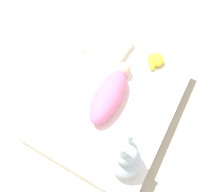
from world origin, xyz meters
TOP-DOWN VIEW (x-y plane):
  - ground_plane at (0.00, 0.00)m, footprint 12.00×12.00m
  - bed_mattress at (0.00, 0.00)m, footprint 1.22×0.89m
  - burp_cloth at (-0.17, -0.09)m, footprint 0.24×0.19m
  - swaddled_baby at (0.02, -0.03)m, footprint 0.59×0.24m
  - pillow at (-0.42, -0.30)m, footprint 0.32×0.36m
  - bunny_plush at (0.42, 0.29)m, footprint 0.21×0.21m
  - turtle_plush at (-0.47, 0.13)m, footprint 0.17×0.14m

SIDE VIEW (x-z plane):
  - ground_plane at x=0.00m, z-range 0.00..0.00m
  - bed_mattress at x=0.00m, z-range 0.00..0.16m
  - burp_cloth at x=-0.17m, z-range 0.16..0.18m
  - pillow at x=-0.42m, z-range 0.16..0.23m
  - turtle_plush at x=-0.47m, z-range 0.16..0.25m
  - swaddled_baby at x=0.02m, z-range 0.16..0.32m
  - bunny_plush at x=0.42m, z-range 0.10..0.51m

